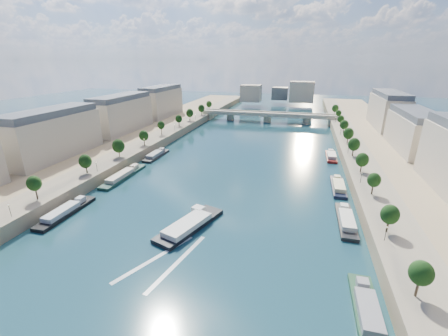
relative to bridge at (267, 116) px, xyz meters
The scene contains 17 objects.
ground 121.81m from the bridge, 90.00° to the right, with size 700.00×700.00×0.00m, color #0B2831.
quay_left 141.43m from the bridge, 120.61° to the right, with size 44.00×520.00×5.00m, color #9E8460.
quay_right 141.43m from the bridge, 59.39° to the right, with size 44.00×520.00×5.00m, color #9E8460.
pave_left 134.39m from the bridge, 115.10° to the right, with size 14.00×520.00×0.10m, color gray.
pave_right 134.39m from the bridge, 64.90° to the right, with size 14.00×520.00×0.10m, color gray.
trees_left 131.84m from the bridge, 114.68° to the right, with size 4.80×268.80×8.26m.
trees_right 124.62m from the bridge, 63.78° to the right, with size 4.80×268.80×8.26m.
lamps_left 141.80m from the bridge, 111.73° to the right, with size 0.36×200.36×4.28m.
lamps_right 127.99m from the bridge, 65.78° to the right, with size 0.36×200.36×4.28m.
buildings_left 139.24m from the bridge, 127.77° to the right, with size 16.00×226.00×23.20m.
buildings_right 139.24m from the bridge, 52.23° to the right, with size 16.00×226.00×23.20m.
skyline 98.34m from the bridge, 88.13° to the left, with size 79.00×42.00×22.00m.
bridge is the anchor object (origin of this frame).
tour_barge 175.90m from the bridge, 90.64° to the right, with size 15.41×27.22×3.67m.
wake 192.56m from the bridge, 90.58° to the right, with size 15.71×25.72×0.04m.
moored_barges_left 178.05m from the bridge, 104.81° to the right, with size 5.00×159.27×3.60m.
moored_barges_right 152.87m from the bridge, 72.68° to the right, with size 5.00×128.24×3.60m.
Camera 1 is at (29.43, -30.07, 49.35)m, focal length 24.00 mm.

